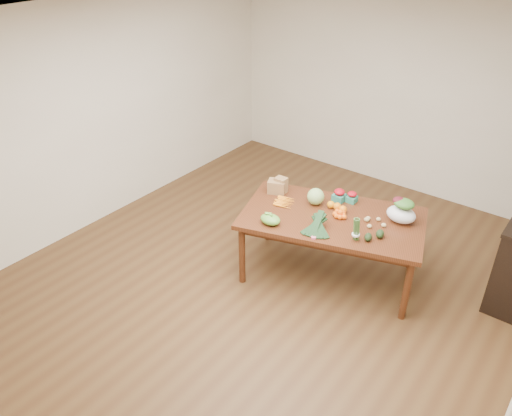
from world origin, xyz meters
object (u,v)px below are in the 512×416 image
Objects in this scene: mandarin_cluster at (340,214)px; asparagus_bundle at (356,229)px; paper_bag at (277,185)px; kale_bunch at (316,226)px; dining_table at (330,246)px; salad_bag at (402,212)px; cabbage at (316,197)px.

asparagus_bundle reaches higher than mandarin_cluster.
paper_bag reaches higher than kale_bunch.
paper_bag reaches higher than mandarin_cluster.
dining_table is 4.62× the size of kale_bunch.
mandarin_cluster is 0.41m from kale_bunch.
salad_bag is (0.21, 0.58, -0.01)m from asparagus_bundle.
cabbage is at bearing -165.56° from salad_bag.
paper_bag is 0.63× the size of kale_bunch.
asparagus_bundle is at bearing -109.66° from salad_bag.
mandarin_cluster is 0.43m from asparagus_bundle.
paper_bag is (-0.76, 0.06, 0.46)m from dining_table.
cabbage is at bearing 5.62° from paper_bag.
asparagus_bundle reaches higher than paper_bag.
dining_table is at bearing 130.26° from asparagus_bundle.
paper_bag is at bearing 147.23° from asparagus_bundle.
cabbage is (-0.28, 0.11, 0.47)m from dining_table.
salad_bag is at bearing 11.63° from dining_table.
asparagus_bundle is at bearing -49.74° from dining_table.
mandarin_cluster is at bearing 10.31° from dining_table.
paper_bag is 1.38m from salad_bag.
cabbage is 0.90m from salad_bag.
kale_bunch is at bearing -129.00° from salad_bag.
paper_bag is 1.02× the size of asparagus_bundle.
cabbage is 0.61× the size of salad_bag.
paper_bag is 1.40× the size of cabbage.
paper_bag is 0.48m from cabbage.
salad_bag reaches higher than paper_bag.
salad_bag is (1.35, 0.27, 0.03)m from paper_bag.
mandarin_cluster is at bearing 66.09° from kale_bunch.
mandarin_cluster is 0.72× the size of asparagus_bundle.
cabbage is 0.73× the size of asparagus_bundle.
dining_table is at bearing -150.50° from salad_bag.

